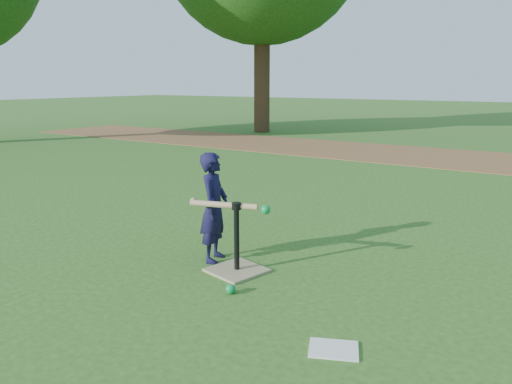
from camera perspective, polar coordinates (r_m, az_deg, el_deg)
The scene contains 7 objects.
ground at distance 4.78m, azimuth -3.83°, elevation -7.19°, with size 80.00×80.00×0.00m, color #285116.
dirt_strip at distance 11.51m, azimuth 19.40°, elevation 3.84°, with size 24.00×3.00×0.01m, color brown.
child at distance 4.51m, azimuth -4.81°, elevation -1.76°, with size 0.36×0.24×1.00m, color black.
wiffle_ball_ground at distance 3.93m, azimuth -2.91°, elevation -11.01°, with size 0.08×0.08×0.08m, color #0B823B.
clipboard at distance 3.24m, azimuth 8.86°, elevation -17.33°, with size 0.30×0.23×0.01m, color silver.
batting_tee at distance 4.34m, azimuth -2.20°, elevation -7.70°, with size 0.52×0.52×0.61m.
swing_action at distance 4.24m, azimuth -3.11°, elevation -1.55°, with size 0.74×0.25×0.08m.
Camera 1 is at (2.73, -3.57, 1.61)m, focal length 35.00 mm.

